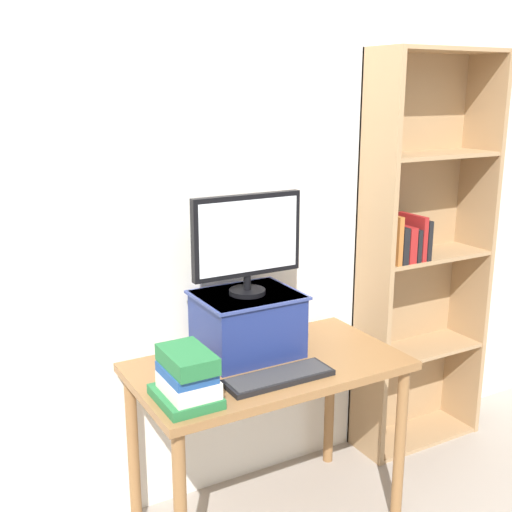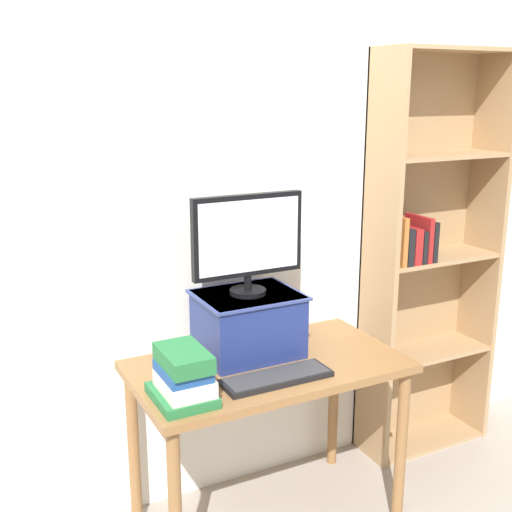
{
  "view_description": "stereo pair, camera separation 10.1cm",
  "coord_description": "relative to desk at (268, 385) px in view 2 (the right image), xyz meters",
  "views": [
    {
      "loc": [
        -1.28,
        -2.17,
        1.91
      ],
      "look_at": [
        -0.03,
        0.05,
        1.24
      ],
      "focal_mm": 45.0,
      "sensor_mm": 36.0,
      "label": 1
    },
    {
      "loc": [
        -1.19,
        -2.22,
        1.91
      ],
      "look_at": [
        -0.03,
        0.05,
        1.24
      ],
      "focal_mm": 45.0,
      "sensor_mm": 36.0,
      "label": 2
    }
  ],
  "objects": [
    {
      "name": "back_wall",
      "position": [
        0.0,
        0.4,
        0.63
      ],
      "size": [
        7.0,
        0.08,
        2.6
      ],
      "color": "silver",
      "rests_on": "ground_plane"
    },
    {
      "name": "desk",
      "position": [
        0.0,
        0.0,
        0.0
      ],
      "size": [
        1.15,
        0.63,
        0.78
      ],
      "color": "olive",
      "rests_on": "ground_plane"
    },
    {
      "name": "bookshelf_unit",
      "position": [
        1.07,
        0.25,
        0.39
      ],
      "size": [
        0.72,
        0.28,
        2.1
      ],
      "color": "tan",
      "rests_on": "ground_plane"
    },
    {
      "name": "riser_box",
      "position": [
        -0.03,
        0.13,
        0.25
      ],
      "size": [
        0.44,
        0.35,
        0.28
      ],
      "color": "navy",
      "rests_on": "desk"
    },
    {
      "name": "computer_monitor",
      "position": [
        -0.03,
        0.13,
        0.62
      ],
      "size": [
        0.5,
        0.16,
        0.43
      ],
      "color": "black",
      "rests_on": "riser_box"
    },
    {
      "name": "keyboard",
      "position": [
        -0.05,
        -0.17,
        0.12
      ],
      "size": [
        0.45,
        0.15,
        0.02
      ],
      "color": "black",
      "rests_on": "desk"
    },
    {
      "name": "computer_mouse",
      "position": [
        -0.34,
        -0.17,
        0.12
      ],
      "size": [
        0.06,
        0.1,
        0.04
      ],
      "color": "black",
      "rests_on": "desk"
    },
    {
      "name": "book_stack",
      "position": [
        -0.44,
        -0.16,
        0.2
      ],
      "size": [
        0.21,
        0.27,
        0.2
      ],
      "color": "#236B38",
      "rests_on": "desk"
    }
  ]
}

